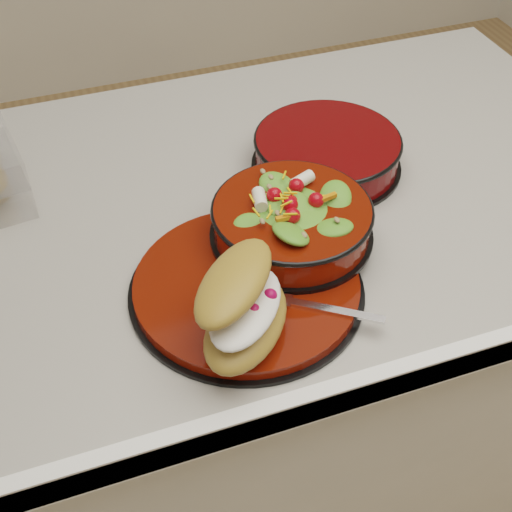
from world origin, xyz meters
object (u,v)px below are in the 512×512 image
object	(u,v)px
dinner_plate	(247,287)
extra_bowl	(327,151)
island_counter	(250,379)
salad_bowl	(292,216)
croissant	(244,306)
fork	(318,307)

from	to	relation	value
dinner_plate	extra_bowl	xyz separation A→B (m)	(0.20, 0.21, 0.02)
island_counter	dinner_plate	world-z (taller)	dinner_plate
dinner_plate	salad_bowl	xyz separation A→B (m)	(0.08, 0.06, 0.04)
dinner_plate	croissant	world-z (taller)	croissant
croissant	dinner_plate	bearing A→B (deg)	18.73
island_counter	salad_bowl	distance (m)	0.52
croissant	extra_bowl	bearing A→B (deg)	1.42
dinner_plate	fork	size ratio (longest dim) A/B	2.27
island_counter	croissant	xyz separation A→B (m)	(-0.10, -0.26, 0.51)
island_counter	fork	world-z (taller)	fork
island_counter	salad_bowl	world-z (taller)	salad_bowl
salad_bowl	croissant	distance (m)	0.18
salad_bowl	fork	xyz separation A→B (m)	(-0.02, -0.13, -0.03)
fork	croissant	bearing A→B (deg)	128.83
fork	extra_bowl	size ratio (longest dim) A/B	0.57
dinner_plate	fork	world-z (taller)	fork
dinner_plate	salad_bowl	size ratio (longest dim) A/B	1.37
island_counter	dinner_plate	size ratio (longest dim) A/B	4.12
salad_bowl	fork	size ratio (longest dim) A/B	1.66
island_counter	fork	bearing A→B (deg)	-89.75
croissant	extra_bowl	size ratio (longest dim) A/B	0.80
extra_bowl	dinner_plate	bearing A→B (deg)	-133.50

